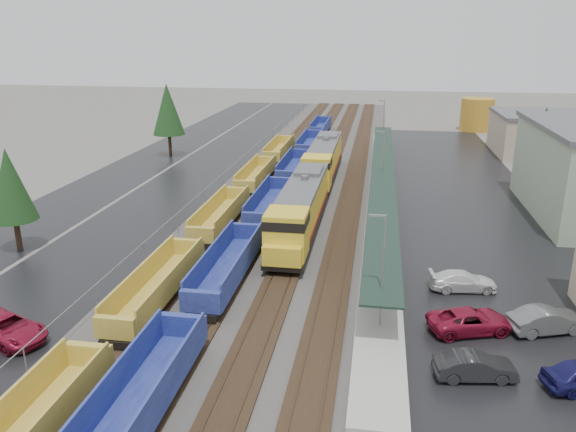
# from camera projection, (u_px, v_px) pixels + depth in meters

# --- Properties ---
(ballast_strip) EXTENTS (20.00, 160.00, 0.08)m
(ballast_strip) POSITION_uv_depth(u_px,v_px,m) (309.00, 176.00, 74.37)
(ballast_strip) COLOR #302D2B
(ballast_strip) RESTS_ON ground
(trackbed) EXTENTS (14.60, 160.00, 0.22)m
(trackbed) POSITION_uv_depth(u_px,v_px,m) (309.00, 176.00, 74.33)
(trackbed) COLOR black
(trackbed) RESTS_ON ground
(west_parking_lot) EXTENTS (10.00, 160.00, 0.02)m
(west_parking_lot) POSITION_uv_depth(u_px,v_px,m) (200.00, 172.00, 76.67)
(west_parking_lot) COLOR black
(west_parking_lot) RESTS_ON ground
(west_road) EXTENTS (9.00, 160.00, 0.02)m
(west_road) POSITION_uv_depth(u_px,v_px,m) (131.00, 170.00, 78.20)
(west_road) COLOR black
(west_road) RESTS_ON ground
(east_commuter_lot) EXTENTS (16.00, 100.00, 0.02)m
(east_commuter_lot) POSITION_uv_depth(u_px,v_px,m) (468.00, 205.00, 62.09)
(east_commuter_lot) COLOR black
(east_commuter_lot) RESTS_ON ground
(station_platform) EXTENTS (3.00, 80.00, 8.00)m
(station_platform) POSITION_uv_depth(u_px,v_px,m) (382.00, 195.00, 63.33)
(station_platform) COLOR #9E9B93
(station_platform) RESTS_ON ground
(chainlink_fence) EXTENTS (0.08, 160.04, 2.02)m
(chainlink_fence) POSITION_uv_depth(u_px,v_px,m) (236.00, 165.00, 73.87)
(chainlink_fence) COLOR gray
(chainlink_fence) RESTS_ON ground
(distant_hills) EXTENTS (301.00, 140.00, 25.20)m
(distant_hills) POSITION_uv_depth(u_px,v_px,m) (479.00, 84.00, 208.89)
(distant_hills) COLOR #4F5B47
(distant_hills) RESTS_ON ground
(tree_west_near) EXTENTS (3.96, 3.96, 9.00)m
(tree_west_near) POSITION_uv_depth(u_px,v_px,m) (10.00, 185.00, 47.79)
(tree_west_near) COLOR #332316
(tree_west_near) RESTS_ON ground
(tree_west_far) EXTENTS (4.84, 4.84, 11.00)m
(tree_west_far) POSITION_uv_depth(u_px,v_px,m) (168.00, 109.00, 85.06)
(tree_west_far) COLOR #332316
(tree_west_far) RESTS_ON ground
(tree_east) EXTENTS (4.40, 4.40, 10.00)m
(tree_east) POSITION_uv_depth(u_px,v_px,m) (543.00, 137.00, 66.21)
(tree_east) COLOR #332316
(tree_east) RESTS_ON ground
(locomotive_lead) EXTENTS (3.32, 21.88, 4.95)m
(locomotive_lead) POSITION_uv_depth(u_px,v_px,m) (300.00, 209.00, 51.91)
(locomotive_lead) COLOR black
(locomotive_lead) RESTS_ON ground
(locomotive_trail) EXTENTS (3.32, 21.88, 4.95)m
(locomotive_trail) POSITION_uv_depth(u_px,v_px,m) (323.00, 161.00, 71.61)
(locomotive_trail) COLOR black
(locomotive_trail) RESTS_ON ground
(well_string_yellow) EXTENTS (2.61, 95.62, 2.32)m
(well_string_yellow) POSITION_uv_depth(u_px,v_px,m) (195.00, 245.00, 47.18)
(well_string_yellow) COLOR #B29631
(well_string_yellow) RESTS_ON ground
(well_string_blue) EXTENTS (2.78, 115.04, 2.47)m
(well_string_blue) POSITION_uv_depth(u_px,v_px,m) (270.00, 204.00, 58.48)
(well_string_blue) COLOR navy
(well_string_blue) RESTS_ON ground
(storage_tank) EXTENTS (6.22, 6.22, 6.22)m
(storage_tank) POSITION_uv_depth(u_px,v_px,m) (477.00, 115.00, 108.49)
(storage_tank) COLOR #B07E23
(storage_tank) RESTS_ON ground
(parked_car_west_c) EXTENTS (4.47, 6.29, 1.59)m
(parked_car_west_c) POSITION_uv_depth(u_px,v_px,m) (6.00, 328.00, 34.60)
(parked_car_west_c) COLOR maroon
(parked_car_west_c) RESTS_ON ground
(parked_car_east_a) EXTENTS (2.22, 4.64, 1.47)m
(parked_car_east_a) POSITION_uv_depth(u_px,v_px,m) (475.00, 367.00, 30.72)
(parked_car_east_a) COLOR black
(parked_car_east_a) RESTS_ON ground
(parked_car_east_b) EXTENTS (4.03, 5.89, 1.50)m
(parked_car_east_b) POSITION_uv_depth(u_px,v_px,m) (470.00, 321.00, 35.58)
(parked_car_east_b) COLOR maroon
(parked_car_east_b) RESTS_ON ground
(parked_car_east_c) EXTENTS (2.69, 5.14, 1.42)m
(parked_car_east_c) POSITION_uv_depth(u_px,v_px,m) (463.00, 281.00, 41.38)
(parked_car_east_c) COLOR silver
(parked_car_east_c) RESTS_ON ground
(parked_car_east_e) EXTENTS (3.26, 5.24, 1.63)m
(parked_car_east_e) POSITION_uv_depth(u_px,v_px,m) (547.00, 321.00, 35.49)
(parked_car_east_e) COLOR #545759
(parked_car_east_e) RESTS_ON ground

